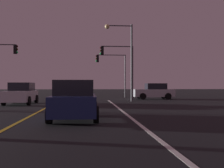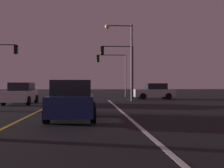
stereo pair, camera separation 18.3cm
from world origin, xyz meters
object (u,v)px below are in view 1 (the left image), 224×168
at_px(car_lead_same_lane, 75,100).
at_px(street_lamp_right_far, 125,51).
at_px(traffic_light_near_right, 117,60).
at_px(traffic_light_near_left, 1,59).
at_px(car_oncoming, 21,94).
at_px(traffic_light_far_right, 111,65).
at_px(car_crossing_side, 154,91).

relative_size(car_lead_same_lane, street_lamp_right_far, 0.60).
relative_size(traffic_light_near_right, traffic_light_near_left, 0.99).
distance_m(car_oncoming, traffic_light_far_right, 13.73).
xyz_separation_m(car_crossing_side, car_lead_same_lane, (-7.59, -15.80, 0.00)).
bearing_deg(traffic_light_far_right, traffic_light_near_right, 91.89).
distance_m(car_oncoming, traffic_light_near_left, 7.00).
height_order(car_oncoming, traffic_light_near_left, traffic_light_near_left).
bearing_deg(street_lamp_right_far, traffic_light_near_right, -78.69).
height_order(car_oncoming, traffic_light_far_right, traffic_light_far_right).
xyz_separation_m(traffic_light_near_right, traffic_light_near_left, (-11.44, 0.00, 0.00)).
relative_size(car_crossing_side, street_lamp_right_far, 0.60).
height_order(traffic_light_near_right, traffic_light_far_right, traffic_light_near_right).
bearing_deg(car_crossing_side, traffic_light_near_right, 15.62).
relative_size(car_lead_same_lane, traffic_light_near_left, 0.78).
relative_size(car_crossing_side, traffic_light_near_right, 0.78).
bearing_deg(traffic_light_near_left, car_crossing_side, 4.25).
distance_m(traffic_light_near_left, traffic_light_far_right, 12.53).
bearing_deg(traffic_light_near_left, traffic_light_near_right, 0.00).
height_order(car_lead_same_lane, street_lamp_right_far, street_lamp_right_far).
xyz_separation_m(traffic_light_near_right, street_lamp_right_far, (0.47, -2.37, 0.55)).
xyz_separation_m(traffic_light_near_left, street_lamp_right_far, (11.92, -2.37, 0.54)).
relative_size(car_oncoming, car_lead_same_lane, 1.00).
distance_m(car_lead_same_lane, traffic_light_near_right, 15.40).
xyz_separation_m(car_crossing_side, traffic_light_near_right, (-4.15, -1.16, 3.29)).
distance_m(car_crossing_side, street_lamp_right_far, 6.37).
bearing_deg(traffic_light_near_right, street_lamp_right_far, 101.31).
height_order(traffic_light_near_right, street_lamp_right_far, street_lamp_right_far).
bearing_deg(traffic_light_near_right, traffic_light_near_left, 0.00).
bearing_deg(traffic_light_near_left, car_oncoming, -57.86).
height_order(car_crossing_side, traffic_light_far_right, traffic_light_far_right).
relative_size(car_lead_same_lane, traffic_light_near_right, 0.78).
height_order(car_crossing_side, car_lead_same_lane, same).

